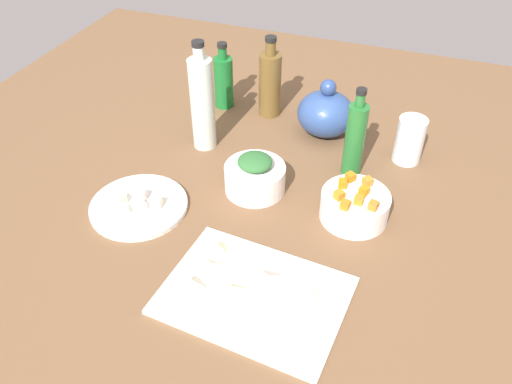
# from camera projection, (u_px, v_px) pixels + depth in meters

# --- Properties ---
(tabletop) EXTENTS (1.90, 1.90, 0.03)m
(tabletop) POSITION_uv_depth(u_px,v_px,m) (256.00, 214.00, 1.18)
(tabletop) COLOR brown
(tabletop) RESTS_ON ground
(cutting_board) EXTENTS (0.35, 0.27, 0.01)m
(cutting_board) POSITION_uv_depth(u_px,v_px,m) (254.00, 295.00, 0.98)
(cutting_board) COLOR white
(cutting_board) RESTS_ON tabletop
(plate_tofu) EXTENTS (0.22, 0.22, 0.01)m
(plate_tofu) POSITION_uv_depth(u_px,v_px,m) (139.00, 206.00, 1.17)
(plate_tofu) COLOR white
(plate_tofu) RESTS_ON tabletop
(bowl_greens) EXTENTS (0.14, 0.14, 0.06)m
(bowl_greens) POSITION_uv_depth(u_px,v_px,m) (255.00, 178.00, 1.21)
(bowl_greens) COLOR white
(bowl_greens) RESTS_ON tabletop
(bowl_carrots) EXTENTS (0.15, 0.15, 0.06)m
(bowl_carrots) POSITION_uv_depth(u_px,v_px,m) (355.00, 206.00, 1.13)
(bowl_carrots) COLOR white
(bowl_carrots) RESTS_ON tabletop
(teapot) EXTENTS (0.17, 0.14, 0.16)m
(teapot) POSITION_uv_depth(u_px,v_px,m) (326.00, 113.00, 1.37)
(teapot) COLOR #2F4C88
(teapot) RESTS_ON tabletop
(bottle_0) EXTENTS (0.05, 0.05, 0.19)m
(bottle_0) POSITION_uv_depth(u_px,v_px,m) (224.00, 81.00, 1.47)
(bottle_0) COLOR #196C2B
(bottle_0) RESTS_ON tabletop
(bottle_1) EXTENTS (0.06, 0.06, 0.23)m
(bottle_1) POSITION_uv_depth(u_px,v_px,m) (270.00, 83.00, 1.43)
(bottle_1) COLOR brown
(bottle_1) RESTS_ON tabletop
(bottle_2) EXTENTS (0.05, 0.05, 0.23)m
(bottle_2) POSITION_uv_depth(u_px,v_px,m) (355.00, 139.00, 1.22)
(bottle_2) COLOR #266F2F
(bottle_2) RESTS_ON tabletop
(bottle_3) EXTENTS (0.06, 0.06, 0.28)m
(bottle_3) POSITION_uv_depth(u_px,v_px,m) (202.00, 103.00, 1.29)
(bottle_3) COLOR silver
(bottle_3) RESTS_ON tabletop
(drinking_glass_0) EXTENTS (0.07, 0.07, 0.12)m
(drinking_glass_0) POSITION_uv_depth(u_px,v_px,m) (410.00, 140.00, 1.28)
(drinking_glass_0) COLOR white
(drinking_glass_0) RESTS_ON tabletop
(carrot_cube_0) EXTENTS (0.02, 0.02, 0.02)m
(carrot_cube_0) POSITION_uv_depth(u_px,v_px,m) (343.00, 183.00, 1.13)
(carrot_cube_0) COLOR orange
(carrot_cube_0) RESTS_ON bowl_carrots
(carrot_cube_1) EXTENTS (0.03, 0.03, 0.02)m
(carrot_cube_1) POSITION_uv_depth(u_px,v_px,m) (368.00, 182.00, 1.14)
(carrot_cube_1) COLOR orange
(carrot_cube_1) RESTS_ON bowl_carrots
(carrot_cube_2) EXTENTS (0.03, 0.03, 0.02)m
(carrot_cube_2) POSITION_uv_depth(u_px,v_px,m) (339.00, 195.00, 1.10)
(carrot_cube_2) COLOR orange
(carrot_cube_2) RESTS_ON bowl_carrots
(carrot_cube_3) EXTENTS (0.02, 0.02, 0.02)m
(carrot_cube_3) POSITION_uv_depth(u_px,v_px,m) (373.00, 206.00, 1.07)
(carrot_cube_3) COLOR orange
(carrot_cube_3) RESTS_ON bowl_carrots
(carrot_cube_4) EXTENTS (0.02, 0.02, 0.02)m
(carrot_cube_4) POSITION_uv_depth(u_px,v_px,m) (359.00, 200.00, 1.09)
(carrot_cube_4) COLOR orange
(carrot_cube_4) RESTS_ON bowl_carrots
(carrot_cube_5) EXTENTS (0.02, 0.02, 0.02)m
(carrot_cube_5) POSITION_uv_depth(u_px,v_px,m) (364.00, 191.00, 1.11)
(carrot_cube_5) COLOR orange
(carrot_cube_5) RESTS_ON bowl_carrots
(carrot_cube_6) EXTENTS (0.02, 0.02, 0.02)m
(carrot_cube_6) POSITION_uv_depth(u_px,v_px,m) (350.00, 177.00, 1.15)
(carrot_cube_6) COLOR orange
(carrot_cube_6) RESTS_ON bowl_carrots
(carrot_cube_7) EXTENTS (0.02, 0.02, 0.02)m
(carrot_cube_7) POSITION_uv_depth(u_px,v_px,m) (345.00, 204.00, 1.08)
(carrot_cube_7) COLOR orange
(carrot_cube_7) RESTS_ON bowl_carrots
(chopped_greens_mound) EXTENTS (0.08, 0.08, 0.03)m
(chopped_greens_mound) POSITION_uv_depth(u_px,v_px,m) (255.00, 162.00, 1.18)
(chopped_greens_mound) COLOR #2E6531
(chopped_greens_mound) RESTS_ON bowl_greens
(tofu_cube_0) EXTENTS (0.03, 0.03, 0.02)m
(tofu_cube_0) POSITION_uv_depth(u_px,v_px,m) (139.00, 207.00, 1.15)
(tofu_cube_0) COLOR silver
(tofu_cube_0) RESTS_ON plate_tofu
(tofu_cube_1) EXTENTS (0.03, 0.03, 0.02)m
(tofu_cube_1) POSITION_uv_depth(u_px,v_px,m) (141.00, 195.00, 1.18)
(tofu_cube_1) COLOR white
(tofu_cube_1) RESTS_ON plate_tofu
(tofu_cube_2) EXTENTS (0.03, 0.03, 0.02)m
(tofu_cube_2) POSITION_uv_depth(u_px,v_px,m) (156.00, 202.00, 1.16)
(tofu_cube_2) COLOR #FAEECB
(tofu_cube_2) RESTS_ON plate_tofu
(tofu_cube_3) EXTENTS (0.03, 0.03, 0.02)m
(tofu_cube_3) POSITION_uv_depth(u_px,v_px,m) (122.00, 210.00, 1.14)
(tofu_cube_3) COLOR white
(tofu_cube_3) RESTS_ON plate_tofu
(tofu_cube_4) EXTENTS (0.03, 0.03, 0.02)m
(tofu_cube_4) POSITION_uv_depth(u_px,v_px,m) (120.00, 199.00, 1.17)
(tofu_cube_4) COLOR #EBEDCE
(tofu_cube_4) RESTS_ON plate_tofu
(dumpling_0) EXTENTS (0.06, 0.06, 0.02)m
(dumpling_0) POSITION_uv_depth(u_px,v_px,m) (310.00, 294.00, 0.96)
(dumpling_0) COLOR beige
(dumpling_0) RESTS_ON cutting_board
(dumpling_1) EXTENTS (0.05, 0.05, 0.02)m
(dumpling_1) POSITION_uv_depth(u_px,v_px,m) (216.00, 246.00, 1.06)
(dumpling_1) COLOR beige
(dumpling_1) RESTS_ON cutting_board
(dumpling_2) EXTENTS (0.08, 0.08, 0.02)m
(dumpling_2) POSITION_uv_depth(u_px,v_px,m) (268.00, 278.00, 0.99)
(dumpling_2) COLOR beige
(dumpling_2) RESTS_ON cutting_board
(dumpling_3) EXTENTS (0.06, 0.07, 0.03)m
(dumpling_3) POSITION_uv_depth(u_px,v_px,m) (192.00, 285.00, 0.97)
(dumpling_3) COLOR beige
(dumpling_3) RESTS_ON cutting_board
(dumpling_4) EXTENTS (0.08, 0.08, 0.02)m
(dumpling_4) POSITION_uv_depth(u_px,v_px,m) (211.00, 267.00, 1.01)
(dumpling_4) COLOR beige
(dumpling_4) RESTS_ON cutting_board
(dumpling_5) EXTENTS (0.08, 0.08, 0.03)m
(dumpling_5) POSITION_uv_depth(u_px,v_px,m) (233.00, 291.00, 0.96)
(dumpling_5) COLOR beige
(dumpling_5) RESTS_ON cutting_board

